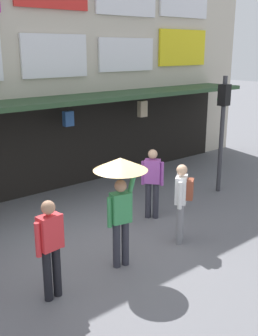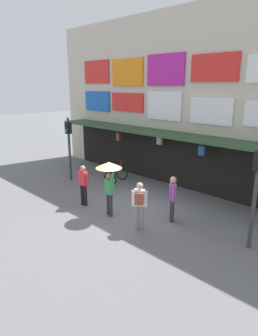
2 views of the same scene
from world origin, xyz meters
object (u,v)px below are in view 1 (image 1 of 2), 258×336
Objects in this scene: traffic_light_far at (223,116)px; pedestrian_in_yellow at (152,180)px; pedestrian_in_green at (50,245)px; pedestrian_in_blue at (182,198)px; pedestrian_with_umbrella at (121,182)px.

pedestrian_in_yellow is at bearing -176.07° from traffic_light_far.
pedestrian_in_yellow is (3.42, 1.33, 0.00)m from pedestrian_in_green.
pedestrian_with_umbrella reaches higher than pedestrian_in_blue.
traffic_light_far reaches higher than pedestrian_in_green.
pedestrian_in_blue is (-3.14, -1.49, -1.16)m from traffic_light_far.
pedestrian_with_umbrella reaches higher than pedestrian_in_yellow.
pedestrian_in_yellow is (0.39, 1.30, -0.04)m from pedestrian_in_blue.
pedestrian_with_umbrella is at bearing -162.92° from traffic_light_far.
pedestrian_in_yellow is (-2.74, -0.19, -1.19)m from traffic_light_far.
pedestrian_in_green is 1.00× the size of pedestrian_in_blue.
pedestrian_with_umbrella is at bearing 3.00° from pedestrian_in_green.
pedestrian_in_blue is 1.00× the size of pedestrian_in_yellow.
pedestrian_with_umbrella is (1.47, 0.08, 0.69)m from pedestrian_in_green.
pedestrian_in_green is 3.02m from pedestrian_in_blue.
pedestrian_with_umbrella is at bearing 178.11° from pedestrian_in_blue.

